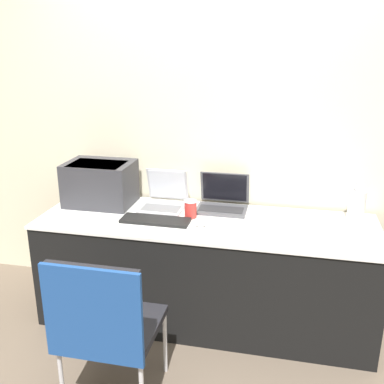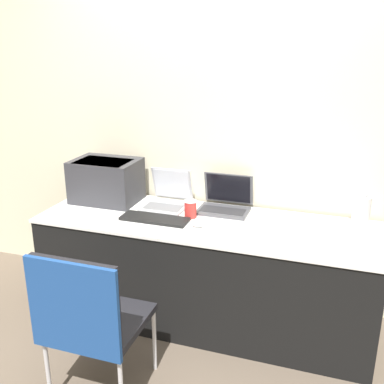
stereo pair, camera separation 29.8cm
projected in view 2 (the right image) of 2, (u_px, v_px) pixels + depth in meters
name	position (u px, v px, depth m)	size (l,w,h in m)	color
ground_plane	(188.00, 347.00, 2.90)	(14.00, 14.00, 0.00)	#6B5B4C
wall_back	(223.00, 127.00, 3.18)	(8.00, 0.05, 2.60)	beige
table	(204.00, 271.00, 3.10)	(2.24, 0.72, 0.74)	black
printer	(106.00, 179.00, 3.31)	(0.48, 0.34, 0.31)	#333338
laptop_left	(167.00, 199.00, 3.23)	(0.30, 0.34, 0.26)	#B7B7BC
laptop_right	(225.00, 203.00, 3.16)	(0.35, 0.29, 0.25)	#4C4C51
external_keyboard	(155.00, 219.00, 2.99)	(0.46, 0.16, 0.02)	black
coffee_cup	(190.00, 209.00, 3.02)	(0.09, 0.09, 0.12)	red
mouse	(198.00, 225.00, 2.88)	(0.08, 0.05, 0.03)	silver
metal_pitcher	(361.00, 210.00, 2.85)	(0.11, 0.11, 0.25)	silver
chair	(87.00, 314.00, 2.29)	(0.49, 0.49, 0.90)	black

